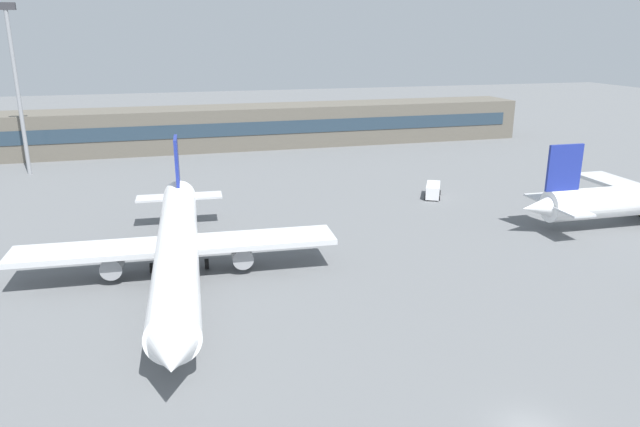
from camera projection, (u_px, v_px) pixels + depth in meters
name	position (u px, v px, depth m)	size (l,w,h in m)	color
ground_plane	(343.00, 234.00, 74.28)	(400.00, 400.00, 0.00)	slate
terminal_building	(258.00, 126.00, 131.53)	(123.10, 12.13, 9.00)	#5B564C
airplane_near	(177.00, 247.00, 59.48)	(33.17, 47.55, 11.74)	white
service_van_white	(433.00, 190.00, 90.89)	(4.21, 5.53, 2.08)	white
floodlight_tower_west	(16.00, 79.00, 101.55)	(3.20, 0.80, 29.37)	gray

